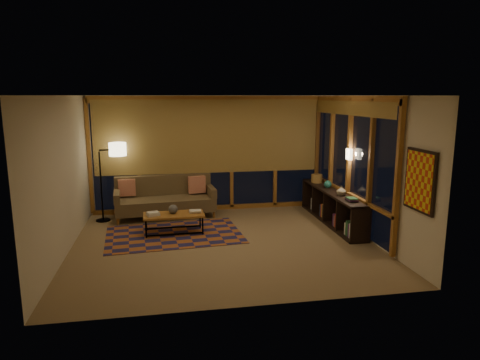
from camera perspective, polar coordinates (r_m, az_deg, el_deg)
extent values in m
cube|color=tan|center=(8.07, -2.21, -8.38)|extent=(5.50, 5.00, 0.01)
cube|color=beige|center=(7.61, -2.36, 11.16)|extent=(5.50, 5.00, 0.01)
cube|color=beige|center=(10.18, -4.22, 3.50)|extent=(5.50, 0.01, 2.70)
cube|color=beige|center=(5.32, 1.43, -3.50)|extent=(5.50, 0.01, 2.70)
cube|color=beige|center=(7.85, -22.59, 0.41)|extent=(0.01, 5.00, 2.70)
cube|color=beige|center=(8.54, 16.32, 1.62)|extent=(0.01, 5.00, 2.70)
cube|color=#9A5122|center=(8.62, -8.77, -7.18)|extent=(2.74, 1.94, 0.01)
sphere|color=black|center=(8.61, -8.92, -3.84)|extent=(0.20, 0.20, 0.19)
cylinder|color=olive|center=(10.18, 10.20, 0.20)|extent=(0.31, 0.31, 0.19)
sphere|color=#216D60|center=(9.61, 11.62, -0.57)|extent=(0.20, 0.20, 0.17)
imported|color=tan|center=(8.94, 13.35, -1.40)|extent=(0.21, 0.21, 0.20)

